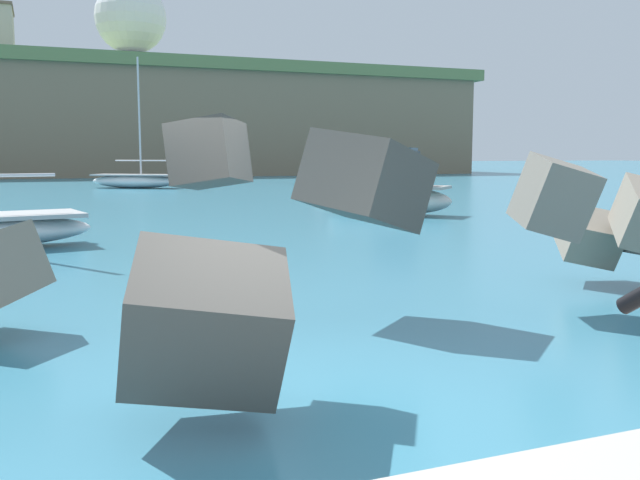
# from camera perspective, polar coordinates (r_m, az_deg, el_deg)

# --- Properties ---
(ground_plane) EXTENTS (400.00, 400.00, 0.00)m
(ground_plane) POSITION_cam_1_polar(r_m,az_deg,el_deg) (6.10, -2.36, -13.92)
(ground_plane) COLOR teal
(breakwater_jetty) EXTENTS (27.20, 6.69, 2.54)m
(breakwater_jetty) POSITION_cam_1_polar(r_m,az_deg,el_deg) (8.94, 13.81, -0.30)
(breakwater_jetty) COLOR #605B56
(breakwater_jetty) RESTS_ON ground
(boat_near_left) EXTENTS (6.00, 4.95, 8.38)m
(boat_near_left) POSITION_cam_1_polar(r_m,az_deg,el_deg) (47.29, -14.87, 4.75)
(boat_near_left) COLOR white
(boat_near_left) RESTS_ON ground
(boat_mid_centre) EXTENTS (4.49, 4.58, 2.42)m
(boat_mid_centre) POSITION_cam_1_polar(r_m,az_deg,el_deg) (25.50, 5.64, 3.79)
(boat_mid_centre) COLOR beige
(boat_mid_centre) RESTS_ON ground
(boat_far_centre) EXTENTS (2.64, 4.44, 2.49)m
(boat_far_centre) POSITION_cam_1_polar(r_m,az_deg,el_deg) (51.56, 0.20, 5.44)
(boat_far_centre) COLOR maroon
(boat_far_centre) RESTS_ON ground
(radar_dome) EXTENTS (8.69, 8.69, 11.55)m
(radar_dome) POSITION_cam_1_polar(r_m,az_deg,el_deg) (93.09, -15.19, 16.79)
(radar_dome) COLOR silver
(radar_dome) RESTS_ON headland_bluff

